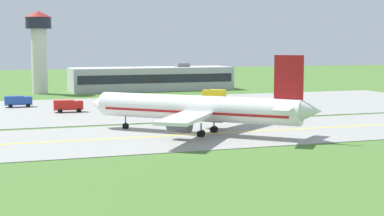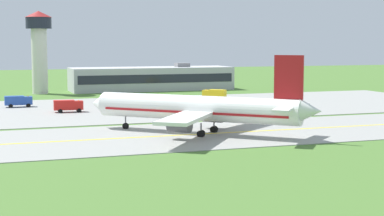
{
  "view_description": "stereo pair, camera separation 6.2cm",
  "coord_description": "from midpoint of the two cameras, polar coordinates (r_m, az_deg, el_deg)",
  "views": [
    {
      "loc": [
        -31.03,
        -90.11,
        14.52
      ],
      "look_at": [
        1.28,
        2.71,
        4.0
      ],
      "focal_mm": 57.22,
      "sensor_mm": 36.0,
      "label": 1
    },
    {
      "loc": [
        -30.97,
        -90.13,
        14.52
      ],
      "look_at": [
        1.28,
        2.71,
        4.0
      ],
      "focal_mm": 57.22,
      "sensor_mm": 36.0,
      "label": 2
    }
  ],
  "objects": [
    {
      "name": "taxiway_centreline",
      "position": [
        96.38,
        -0.21,
        -2.49
      ],
      "size": [
        220.0,
        0.6,
        0.01
      ],
      "primitive_type": "cube",
      "color": "yellow",
      "rests_on": "taxiway_strip"
    },
    {
      "name": "traffic_cone_near_edge",
      "position": [
        107.94,
        -1.92,
        -1.46
      ],
      "size": [
        0.44,
        0.44,
        0.6
      ],
      "primitive_type": "cone",
      "color": "orange",
      "rests_on": "ground"
    },
    {
      "name": "service_truck_baggage",
      "position": [
        129.94,
        -11.5,
        0.25
      ],
      "size": [
        6.11,
        2.63,
        2.6
      ],
      "color": "red",
      "rests_on": "ground"
    },
    {
      "name": "control_tower",
      "position": [
        179.45,
        -14.09,
        5.86
      ],
      "size": [
        7.6,
        7.6,
        23.45
      ],
      "color": "silver",
      "rests_on": "ground"
    },
    {
      "name": "apron_pad",
      "position": [
        139.09,
        -1.94,
        0.13
      ],
      "size": [
        140.0,
        52.0,
        0.1
      ],
      "primitive_type": "cube",
      "color": "gray",
      "rests_on": "ground"
    },
    {
      "name": "terminal_building",
      "position": [
        188.39,
        -3.8,
        2.75
      ],
      "size": [
        49.36,
        14.02,
        8.23
      ],
      "color": "#B2B2B7",
      "rests_on": "ground"
    },
    {
      "name": "taxiway_strip",
      "position": [
        96.39,
        -0.21,
        -2.52
      ],
      "size": [
        240.0,
        28.0,
        0.1
      ],
      "primitive_type": "cube",
      "color": "gray",
      "rests_on": "ground"
    },
    {
      "name": "service_truck_catering",
      "position": [
        128.65,
        3.98,
        0.3
      ],
      "size": [
        4.39,
        6.31,
        2.65
      ],
      "color": "orange",
      "rests_on": "ground"
    },
    {
      "name": "service_truck_pushback",
      "position": [
        142.97,
        -15.92,
        0.66
      ],
      "size": [
        6.02,
        2.41,
        2.6
      ],
      "color": "#264CA5",
      "rests_on": "ground"
    },
    {
      "name": "ground_plane",
      "position": [
        96.4,
        -0.21,
        -2.55
      ],
      "size": [
        500.0,
        500.0,
        0.0
      ],
      "primitive_type": "plane",
      "color": "#47702D"
    },
    {
      "name": "airplane_lead",
      "position": [
        96.75,
        0.63,
        -0.05
      ],
      "size": [
        31.67,
        30.77,
        12.7
      ],
      "color": "white",
      "rests_on": "ground"
    },
    {
      "name": "service_truck_fuel",
      "position": [
        156.42,
        2.08,
        1.34
      ],
      "size": [
        5.77,
        5.61,
        2.6
      ],
      "color": "yellow",
      "rests_on": "ground"
    }
  ]
}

